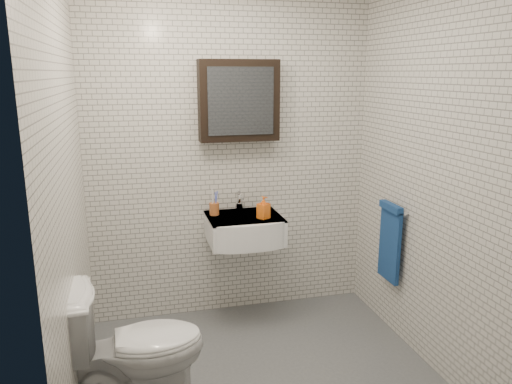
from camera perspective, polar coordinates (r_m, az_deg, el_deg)
ground at (r=3.43m, az=0.94°, el=-20.14°), size 2.20×2.00×0.01m
room_shell at (r=2.89m, az=1.05°, el=4.77°), size 2.22×2.02×2.51m
washbasin at (r=3.76m, az=-1.22°, el=-4.29°), size 0.55×0.50×0.20m
faucet at (r=3.90m, az=-1.89°, el=-1.17°), size 0.06×0.20×0.15m
mirror_cabinet at (r=3.77m, az=-1.97°, el=10.38°), size 0.60×0.15×0.60m
towel_rail at (r=3.78m, az=15.07°, el=-5.19°), size 0.09×0.30×0.58m
toothbrush_cup at (r=3.80m, az=-4.79°, el=-1.85°), size 0.09×0.09×0.20m
soap_bottle at (r=3.69m, az=0.87°, el=-1.77°), size 0.11×0.11×0.17m
toilet at (r=3.01m, az=-13.78°, el=-16.93°), size 0.80×0.48×0.80m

